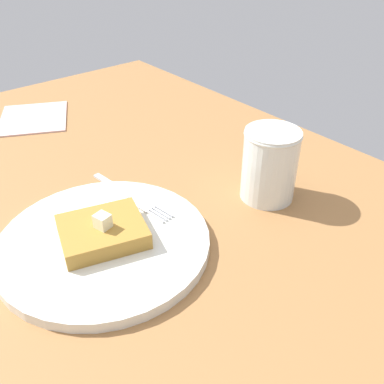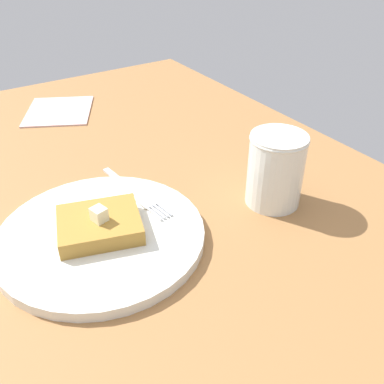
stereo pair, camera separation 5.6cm
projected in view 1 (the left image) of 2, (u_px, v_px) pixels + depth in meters
The scene contains 7 objects.
table_surface at pixel (3, 284), 50.34cm from camera, with size 118.00×118.00×2.53cm, color #97683B.
plate at pixel (104, 242), 53.35cm from camera, with size 26.39×26.39×1.43cm.
toast_slice_center at pixel (103, 232), 52.41cm from camera, with size 8.52×10.09×2.17cm, color #A6772F.
butter_pat_primary at pixel (103, 221), 50.93cm from camera, with size 1.77×1.60×1.77cm, color #F3EFC6.
fork at pixel (134, 198), 59.90cm from camera, with size 16.06×3.18×0.36cm.
syrup_jar at pixel (269, 167), 60.64cm from camera, with size 7.98×7.98×10.52cm.
napkin at pixel (34, 118), 85.99cm from camera, with size 14.82×12.82×0.30cm, color beige.
Camera 1 is at (41.71, -5.77, 38.34)cm, focal length 40.00 mm.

